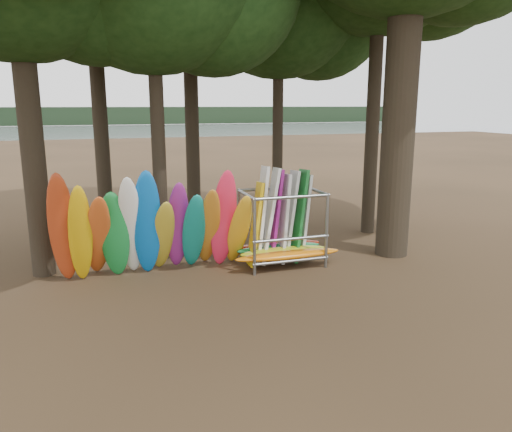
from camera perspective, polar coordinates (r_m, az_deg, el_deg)
name	(u,v)px	position (r m, az deg, el deg)	size (l,w,h in m)	color
ground	(248,280)	(13.62, -0.96, -7.29)	(120.00, 120.00, 0.00)	#47331E
lake	(120,138)	(72.49, -15.27, 8.56)	(160.00, 160.00, 0.00)	gray
far_shore	(107,116)	(122.32, -16.66, 10.91)	(160.00, 4.00, 4.00)	black
kayak_row	(153,229)	(13.82, -11.70, -1.51)	(5.38, 2.02, 3.16)	#AF3717
storage_rack	(282,230)	(14.72, 2.94, -1.60)	(3.20, 1.56, 2.92)	slate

